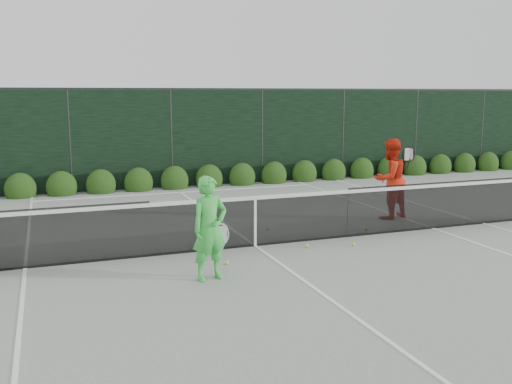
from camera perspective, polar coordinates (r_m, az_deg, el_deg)
name	(u,v)px	position (r m, az deg, el deg)	size (l,w,h in m)	color
ground	(255,246)	(11.01, -0.09, -5.43)	(80.00, 80.00, 0.00)	gray
tennis_net	(254,219)	(10.87, -0.21, -2.74)	(12.90, 0.10, 1.07)	black
player_woman	(210,228)	(8.92, -4.65, -3.65)	(0.69, 0.53, 1.65)	green
player_man	(390,179)	(13.61, 13.24, 1.29)	(1.05, 0.91, 1.87)	red
court_lines	(255,246)	(11.00, -0.09, -5.40)	(11.03, 23.83, 0.01)	white
windscreen_fence	(320,191)	(8.25, 6.46, 0.11)	(32.00, 21.07, 3.06)	black
hedge_row	(175,181)	(17.70, -8.14, 1.09)	(31.66, 0.65, 0.94)	#16320D
tennis_balls	(317,239)	(11.45, 6.11, -4.70)	(3.61, 2.14, 0.07)	yellow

